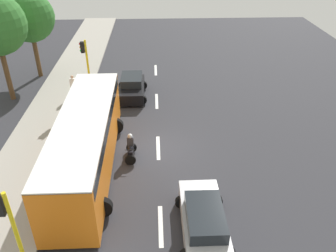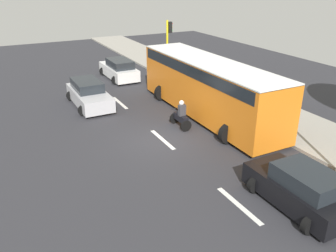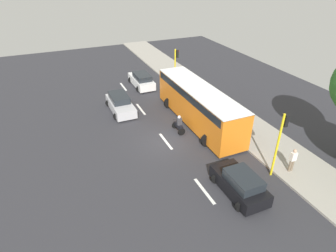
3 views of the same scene
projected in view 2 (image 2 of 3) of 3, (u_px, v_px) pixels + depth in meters
name	position (u px, v px, depth m)	size (l,w,h in m)	color
ground_plane	(163.00, 141.00, 17.20)	(40.00, 60.00, 0.10)	#2D2D33
sidewalk	(271.00, 114.00, 20.11)	(4.00, 60.00, 0.15)	#9E998E
lane_stripe_north	(239.00, 205.00, 12.29)	(0.20, 2.40, 0.01)	white
lane_stripe_mid	(163.00, 139.00, 17.18)	(0.20, 2.40, 0.01)	white
lane_stripe_south	(120.00, 103.00, 22.06)	(0.20, 2.40, 0.01)	white
lane_stripe_far_south	(93.00, 79.00, 26.94)	(0.20, 2.40, 0.01)	white
car_black	(300.00, 188.00, 12.01)	(2.22, 3.86, 1.52)	black
car_white	(119.00, 70.00, 26.93)	(2.18, 4.38, 1.52)	white
car_silver	(89.00, 94.00, 21.39)	(2.19, 4.47, 1.52)	#B7B7BC
city_bus	(208.00, 84.00, 19.43)	(3.20, 11.00, 3.16)	orange
motorcycle	(181.00, 116.00, 18.30)	(0.60, 1.30, 1.53)	black
traffic_light_corner	(168.00, 43.00, 25.12)	(0.49, 0.24, 4.50)	yellow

